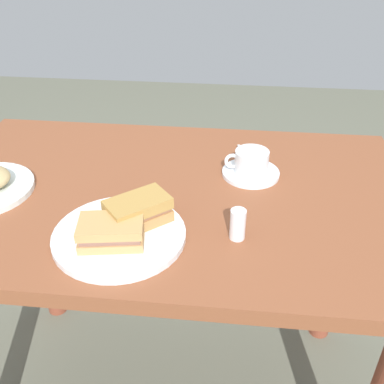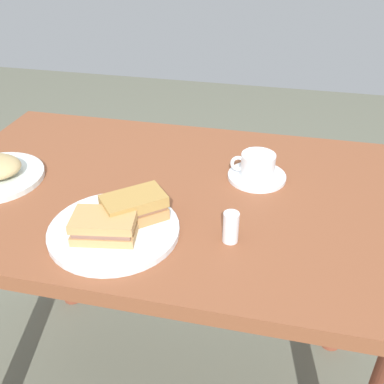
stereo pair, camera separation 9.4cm
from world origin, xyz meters
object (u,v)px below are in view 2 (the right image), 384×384
at_px(sandwich_front, 105,226).
at_px(coffee_cup, 257,164).
at_px(sandwich_plate, 114,230).
at_px(salt_shaker, 231,227).
at_px(sandwich_back, 134,207).
at_px(dining_table, 172,237).
at_px(coffee_saucer, 257,176).
at_px(spoon, 253,159).

bearing_deg(sandwich_front, coffee_cup, -130.86).
height_order(sandwich_plate, salt_shaker, salt_shaker).
relative_size(sandwich_plate, sandwich_back, 1.85).
relative_size(dining_table, sandwich_front, 8.55).
distance_m(coffee_saucer, coffee_cup, 0.04).
xyz_separation_m(sandwich_front, coffee_saucer, (-0.27, -0.31, -0.03)).
bearing_deg(dining_table, sandwich_front, 71.32).
bearing_deg(coffee_saucer, spoon, -76.32).
height_order(dining_table, spoon, spoon).
xyz_separation_m(coffee_cup, spoon, (0.02, -0.08, -0.03)).
bearing_deg(sandwich_back, spoon, -123.96).
height_order(coffee_saucer, salt_shaker, salt_shaker).
height_order(sandwich_back, spoon, sandwich_back).
bearing_deg(sandwich_front, dining_table, -108.68).
relative_size(coffee_saucer, salt_shaker, 2.14).
bearing_deg(coffee_saucer, salt_shaker, 83.68).
bearing_deg(dining_table, coffee_saucer, -155.04).
bearing_deg(sandwich_back, salt_shaker, 176.69).
bearing_deg(sandwich_plate, coffee_cup, -132.93).
relative_size(dining_table, sandwich_back, 7.97).
xyz_separation_m(sandwich_plate, coffee_cup, (-0.27, -0.29, 0.03)).
xyz_separation_m(sandwich_back, salt_shaker, (-0.21, 0.01, -0.01)).
distance_m(sandwich_front, salt_shaker, 0.25).
relative_size(dining_table, coffee_saucer, 8.10).
xyz_separation_m(sandwich_front, sandwich_back, (-0.04, -0.07, 0.00)).
height_order(spoon, salt_shaker, salt_shaker).
xyz_separation_m(dining_table, sandwich_plate, (0.07, 0.19, 0.16)).
bearing_deg(coffee_cup, dining_table, 25.11).
bearing_deg(sandwich_plate, sandwich_front, 77.97).
relative_size(dining_table, salt_shaker, 17.33).
relative_size(sandwich_back, spoon, 1.49).
height_order(dining_table, sandwich_plate, sandwich_plate).
bearing_deg(coffee_cup, coffee_saucer, -175.74).
relative_size(dining_table, sandwich_plate, 4.30).
height_order(coffee_cup, spoon, coffee_cup).
xyz_separation_m(sandwich_back, coffee_saucer, (-0.23, -0.25, -0.04)).
distance_m(sandwich_plate, spoon, 0.44).
height_order(sandwich_plate, sandwich_back, sandwich_back).
relative_size(coffee_cup, salt_shaker, 1.63).
height_order(sandwich_front, coffee_saucer, sandwich_front).
height_order(sandwich_plate, coffee_saucer, sandwich_plate).
distance_m(sandwich_plate, coffee_cup, 0.39).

